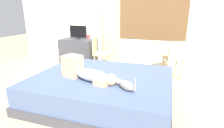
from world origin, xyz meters
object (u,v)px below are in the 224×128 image
Objects in this scene: cup at (89,37)px; tv_monitor at (78,32)px; bed at (103,88)px; person_lying at (87,72)px; chair_by_desk at (99,52)px; chair_spare at (175,57)px; cat at (126,85)px; desk at (79,53)px.

tv_monitor is at bearing -139.45° from cup.
person_lying is at bearing -126.96° from bed.
chair_by_desk and chair_spare have the same top height.
cat is 2.76m from cup.
chair_spare is at bearing -5.68° from tv_monitor.
desk is 0.78m from chair_by_desk.
chair_by_desk is at bearing 122.15° from cat.
bed is 0.44m from person_lying.
bed is 2.59× the size of chair_spare.
desk is at bearing -141.64° from cup.
cat is (0.66, -0.18, -0.05)m from person_lying.
bed is at bearing -65.52° from chair_by_desk.
tv_monitor reaches higher than cat.
chair_spare reaches higher than person_lying.
tv_monitor is 0.30m from cup.
tv_monitor is 0.56× the size of chair_spare.
cat is at bearing -39.34° from bed.
cat is at bearing -54.44° from cup.
cup is at bearing 114.55° from person_lying.
chair_spare is at bearing 51.68° from person_lying.
bed is at bearing -58.85° from cup.
cup reaches higher than person_lying.
desk is 1.05× the size of chair_by_desk.
desk is at bearing 128.86° from bed.
cup is 0.12× the size of chair_by_desk.
chair_by_desk is (0.48, -0.46, -0.28)m from cup.
cat is 2.75m from desk.
person_lying reaches higher than cat.
desk is 1.87× the size of tv_monitor.
bed is 2.47× the size of desk.
cup reaches higher than desk.
bed is 22.50× the size of cup.
cat is 0.65× the size of tv_monitor.
bed is at bearing 140.66° from cat.
desk reaches higher than bed.
tv_monitor is 0.86m from chair_by_desk.
person_lying is 2.99× the size of cat.
chair_by_desk is at bearing 114.48° from bed.
cup is (-1.11, 1.83, 0.57)m from bed.
chair_spare reaches higher than bed.
person_lying is at bearing -128.32° from chair_spare.
cat is at bearing -48.44° from desk.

